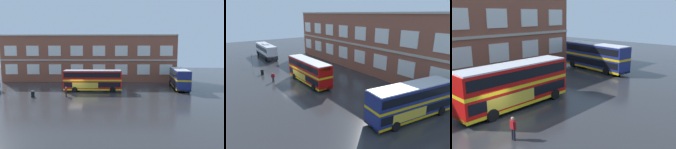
% 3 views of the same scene
% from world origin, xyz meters
% --- Properties ---
extents(ground_plane, '(120.00, 120.00, 0.00)m').
position_xyz_m(ground_plane, '(0.00, 2.00, 0.00)').
color(ground_plane, '#2B2B2D').
extents(brick_terminal_building, '(44.23, 8.19, 11.83)m').
position_xyz_m(brick_terminal_building, '(0.37, 17.98, 5.77)').
color(brick_terminal_building, brown).
rests_on(brick_terminal_building, ground).
extents(double_decker_near, '(11.03, 2.98, 4.07)m').
position_xyz_m(double_decker_near, '(2.94, 2.55, 2.15)').
color(double_decker_near, red).
rests_on(double_decker_near, ground).
extents(double_decker_middle, '(4.03, 11.25, 4.07)m').
position_xyz_m(double_decker_middle, '(20.64, 6.27, 2.15)').
color(double_decker_middle, navy).
rests_on(double_decker_middle, ground).
extents(waiting_passenger, '(0.25, 0.63, 1.70)m').
position_xyz_m(waiting_passenger, '(-1.02, -2.48, 0.93)').
color(waiting_passenger, black).
rests_on(waiting_passenger, ground).
extents(station_litter_bin, '(0.60, 0.60, 1.03)m').
position_xyz_m(station_litter_bin, '(-6.58, -2.84, 0.52)').
color(station_litter_bin, black).
rests_on(station_litter_bin, ground).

